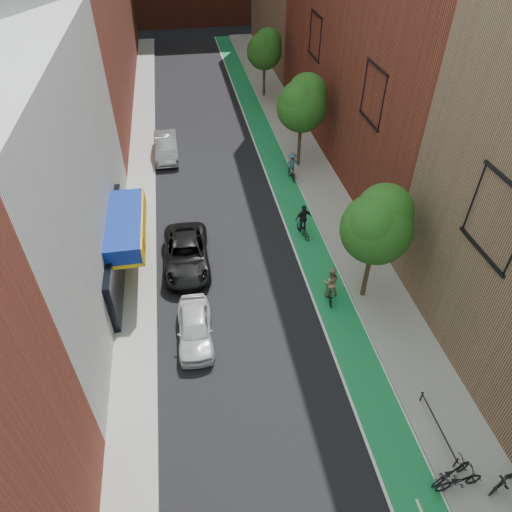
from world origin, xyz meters
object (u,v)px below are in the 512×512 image
parked_car_white (195,328)px  parked_car_black (186,254)px  cyclist_lane_far (292,167)px  parked_car_silver (166,147)px  cyclist_lane_mid (303,224)px  cyclist_lane_near (330,286)px

parked_car_white → parked_car_black: parked_car_black is taller
cyclist_lane_far → parked_car_white: bearing=55.0°
parked_car_silver → cyclist_lane_mid: bearing=-56.2°
parked_car_silver → cyclist_lane_far: cyclist_lane_far is taller
parked_car_white → cyclist_lane_mid: cyclist_lane_mid is taller
parked_car_white → parked_car_silver: bearing=94.2°
parked_car_white → cyclist_lane_near: size_ratio=1.92×
parked_car_white → parked_car_black: size_ratio=0.74×
parked_car_silver → cyclist_lane_far: 10.06m
parked_car_white → parked_car_black: 5.40m
cyclist_lane_mid → cyclist_lane_near: bearing=77.3°
cyclist_lane_near → parked_car_black: bearing=-22.5°
parked_car_black → cyclist_lane_near: (7.05, -4.04, 0.19)m
parked_car_white → cyclist_lane_near: 7.10m
parked_car_silver → cyclist_lane_near: bearing=-65.8°
parked_car_white → cyclist_lane_far: 15.73m
parked_car_silver → cyclist_lane_near: size_ratio=2.31×
cyclist_lane_mid → cyclist_lane_far: 6.77m
cyclist_lane_mid → parked_car_black: bearing=-0.4°
parked_car_white → cyclist_lane_mid: size_ratio=1.88×
parked_car_black → cyclist_lane_near: bearing=-28.3°
parked_car_black → cyclist_lane_mid: bearing=13.6°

